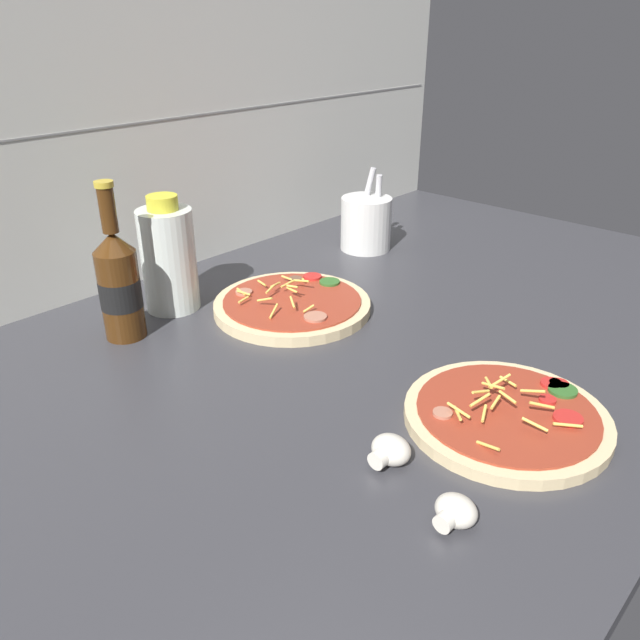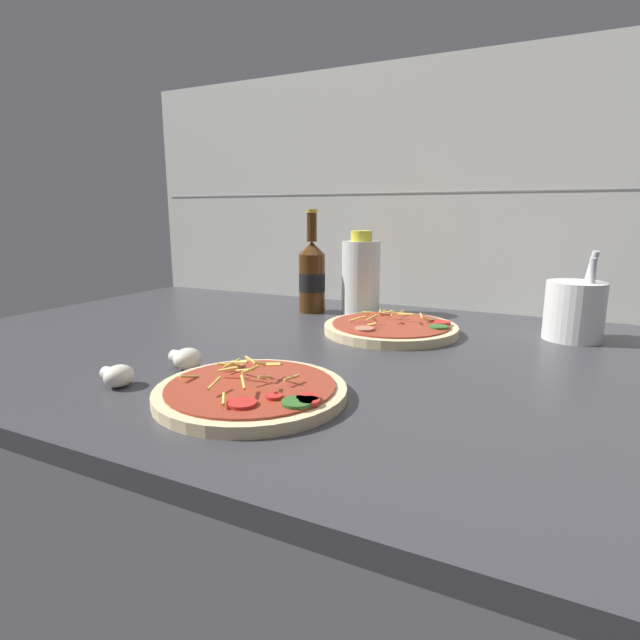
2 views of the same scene
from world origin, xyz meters
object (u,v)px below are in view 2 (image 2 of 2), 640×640
at_px(beer_bottle, 312,276).
at_px(utensil_crock, 575,310).
at_px(oil_bottle, 361,276).
at_px(mushroom_left, 186,359).
at_px(pizza_near, 251,391).
at_px(pizza_far, 391,328).
at_px(mushroom_right, 118,376).

relative_size(beer_bottle, utensil_crock, 1.44).
distance_m(oil_bottle, mushroom_left, 0.52).
bearing_deg(pizza_near, pizza_far, 83.46).
distance_m(pizza_near, mushroom_right, 0.19).
relative_size(beer_bottle, mushroom_left, 4.93).
height_order(mushroom_right, utensil_crock, utensil_crock).
relative_size(pizza_near, beer_bottle, 1.03).
relative_size(oil_bottle, mushroom_right, 4.24).
height_order(mushroom_left, utensil_crock, utensil_crock).
bearing_deg(pizza_far, mushroom_left, -119.91).
bearing_deg(mushroom_right, beer_bottle, 90.11).
bearing_deg(mushroom_right, oil_bottle, 79.91).
bearing_deg(beer_bottle, utensil_crock, -2.15).
bearing_deg(utensil_crock, oil_bottle, 173.14).
xyz_separation_m(pizza_near, oil_bottle, (-0.08, 0.56, 0.08)).
height_order(pizza_near, mushroom_left, pizza_near).
relative_size(beer_bottle, oil_bottle, 1.25).
relative_size(pizza_far, mushroom_left, 5.36).
xyz_separation_m(pizza_near, utensil_crock, (0.36, 0.51, 0.05)).
xyz_separation_m(pizza_far, mushroom_right, (-0.23, -0.45, 0.00)).
relative_size(oil_bottle, utensil_crock, 1.16).
height_order(pizza_far, oil_bottle, oil_bottle).
bearing_deg(utensil_crock, pizza_near, -125.35).
distance_m(mushroom_right, utensil_crock, 0.78).
relative_size(pizza_near, mushroom_left, 5.06).
bearing_deg(pizza_far, pizza_near, -96.54).
distance_m(beer_bottle, oil_bottle, 0.11).
xyz_separation_m(beer_bottle, oil_bottle, (0.11, 0.03, 0.00)).
xyz_separation_m(beer_bottle, mushroom_left, (0.03, -0.47, -0.07)).
bearing_deg(utensil_crock, mushroom_left, -138.82).
xyz_separation_m(pizza_near, beer_bottle, (-0.19, 0.53, 0.08)).
bearing_deg(mushroom_right, pizza_far, 62.74).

